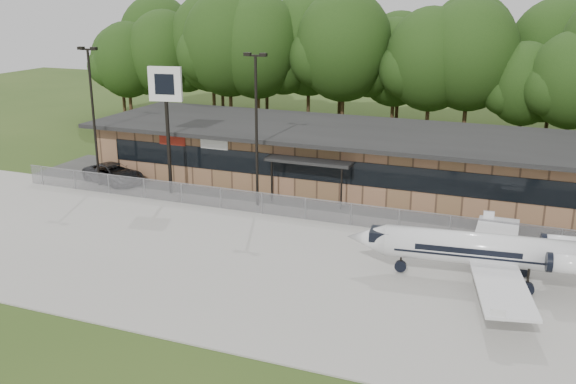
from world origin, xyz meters
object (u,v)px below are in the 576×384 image
at_px(pole_sign, 166,98).
at_px(business_jet, 500,252).
at_px(terminal, 359,157).
at_px(suv, 114,174).

bearing_deg(pole_sign, business_jet, -27.06).
relative_size(terminal, business_jet, 2.85).
relative_size(business_jet, pole_sign, 1.59).
bearing_deg(suv, terminal, -53.81).
height_order(suv, pole_sign, pole_sign).
bearing_deg(pole_sign, suv, 161.78).
bearing_deg(terminal, business_jet, -52.11).
relative_size(terminal, suv, 7.75).
bearing_deg(business_jet, suv, 157.92).
distance_m(terminal, pole_sign, 14.72).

